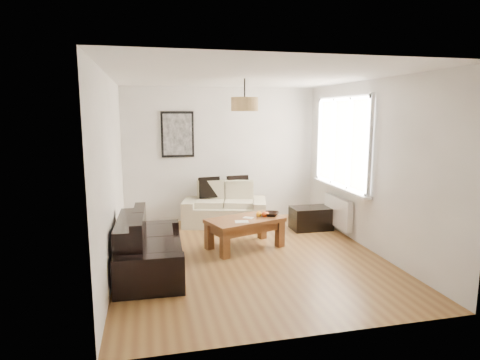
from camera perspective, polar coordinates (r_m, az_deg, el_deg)
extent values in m
plane|color=brown|center=(6.10, 1.29, -10.70)|extent=(4.50, 4.50, 0.00)
cube|color=white|center=(7.33, 13.69, -4.40)|extent=(0.10, 0.90, 0.52)
cylinder|color=tan|center=(6.02, 0.65, 10.69)|extent=(0.40, 0.40, 0.20)
cube|color=black|center=(7.50, 10.01, -5.35)|extent=(0.72, 0.47, 0.41)
cube|color=black|center=(7.73, -4.33, -1.07)|extent=(0.41, 0.17, 0.40)
cube|color=black|center=(7.83, -0.27, -0.87)|extent=(0.42, 0.17, 0.41)
imported|color=black|center=(6.48, 4.46, -4.82)|extent=(0.32, 0.32, 0.06)
sphere|color=#DB4712|center=(6.42, 3.50, -4.87)|extent=(0.10, 0.10, 0.09)
sphere|color=orange|center=(6.45, 3.82, -4.80)|extent=(0.08, 0.08, 0.06)
sphere|color=#FFA015|center=(6.42, 2.71, -4.85)|extent=(0.12, 0.12, 0.09)
cube|color=silver|center=(6.12, 0.26, -5.91)|extent=(0.22, 0.17, 0.01)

